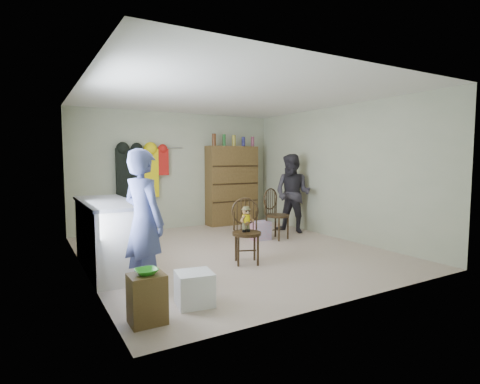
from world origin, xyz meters
TOP-DOWN VIEW (x-y plane):
  - ground_plane at (0.00, 0.00)m, footprint 5.00×5.00m
  - room_walls at (0.00, 0.53)m, footprint 5.00×5.00m
  - counter at (-1.95, 0.00)m, footprint 0.64×1.86m
  - stool at (-1.98, -1.95)m, footprint 0.32×0.27m
  - bowl at (-1.98, -1.95)m, footprint 0.21×0.21m
  - plastic_tub at (-1.43, -1.76)m, footprint 0.41×0.40m
  - chair_front at (-0.15, -0.67)m, footprint 0.55×0.55m
  - chair_far at (1.17, 0.47)m, footprint 0.53×0.53m
  - striped_bag at (0.89, 0.53)m, footprint 0.33×0.26m
  - person_left at (-1.78, -1.17)m, footprint 0.57×0.69m
  - person_right at (1.84, 0.79)m, footprint 0.90×0.98m
  - dresser at (1.25, 2.30)m, footprint 1.20×0.39m
  - coat_rack at (-0.83, 2.38)m, footprint 1.42×0.12m

SIDE VIEW (x-z plane):
  - ground_plane at x=0.00m, z-range 0.00..0.00m
  - plastic_tub at x=-1.43m, z-range 0.00..0.34m
  - striped_bag at x=0.89m, z-range 0.00..0.35m
  - stool at x=-1.98m, z-range 0.00..0.46m
  - counter at x=-1.95m, z-range 0.00..0.94m
  - bowl at x=-1.98m, z-range 0.46..0.51m
  - chair_far at x=1.17m, z-range 0.03..0.99m
  - chair_front at x=-0.15m, z-range 0.07..1.01m
  - person_right at x=1.84m, z-range 0.00..1.61m
  - person_left at x=-1.78m, z-range 0.00..1.62m
  - dresser at x=1.25m, z-range -0.12..1.94m
  - coat_rack at x=-0.83m, z-range 0.70..1.80m
  - room_walls at x=0.00m, z-range -0.92..4.08m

